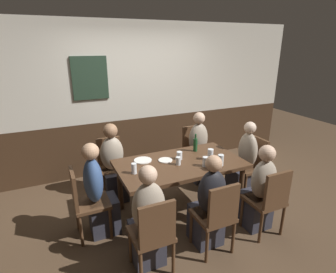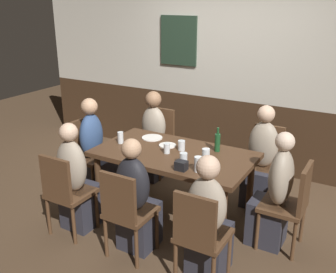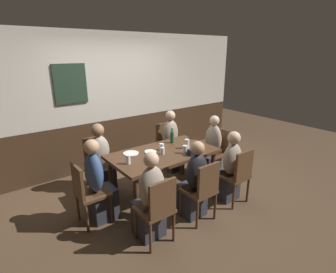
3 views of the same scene
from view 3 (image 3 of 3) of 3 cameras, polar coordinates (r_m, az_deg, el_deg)
ground_plane at (r=4.40m, az=-0.99°, el=-12.46°), size 12.00×12.00×0.00m
wall_back at (r=5.29m, az=-11.88°, el=7.57°), size 6.40×0.13×2.60m
dining_table at (r=4.10m, az=-1.04°, el=-4.50°), size 1.66×0.93×0.74m
chair_head_east at (r=4.95m, az=10.69°, el=-2.79°), size 0.40×0.40×0.88m
chair_mid_near at (r=3.57m, az=7.53°, el=-11.21°), size 0.40×0.40×0.88m
chair_left_near at (r=3.17m, az=-2.30°, el=-15.25°), size 0.40×0.40×0.88m
chair_right_near at (r=4.07m, az=14.95°, el=-7.86°), size 0.40×0.40×0.88m
chair_left_far at (r=4.56m, az=-15.19°, el=-5.01°), size 0.40×0.40×0.88m
chair_right_far at (r=5.22m, az=-0.29°, el=-1.33°), size 0.40×0.40×0.88m
chair_head_west at (r=3.65m, az=-17.31°, el=-11.26°), size 0.40×0.40×0.88m
person_head_east at (r=4.84m, az=9.39°, el=-3.34°), size 0.37×0.34×1.16m
person_mid_near at (r=3.68m, az=5.70°, el=-10.57°), size 0.34×0.37×1.13m
person_left_near at (r=3.29m, az=-3.97°, el=-14.15°), size 0.34×0.37×1.16m
person_right_near at (r=4.17m, az=13.16°, el=-7.39°), size 0.34×0.37×1.13m
person_left_far at (r=4.42m, az=-14.37°, el=-5.73°), size 0.34×0.37×1.16m
person_right_far at (r=5.11m, az=0.81°, el=-1.83°), size 0.34×0.37×1.17m
person_head_west at (r=3.70m, az=-14.95°, el=-10.57°), size 0.37×0.34×1.18m
tumbler_short at (r=4.22m, az=4.17°, el=-1.76°), size 0.08×0.08×0.15m
beer_glass_tall at (r=4.15m, az=-1.41°, el=-2.35°), size 0.08×0.08×0.11m
pint_glass_pale at (r=3.98m, az=-1.21°, el=-3.26°), size 0.06×0.06×0.11m
beer_glass_half at (r=4.01m, az=3.74°, el=-2.94°), size 0.08×0.08×0.13m
tumbler_water at (r=3.68m, az=-8.73°, el=-5.14°), size 0.06×0.06×0.13m
pint_glass_amber at (r=4.09m, az=6.31°, el=-2.45°), size 0.08×0.08×0.15m
beer_bottle_green at (r=4.45m, az=0.89°, el=-0.14°), size 0.06×0.06×0.26m
plate_white_large at (r=4.05m, az=-8.12°, el=-3.66°), size 0.24×0.24×0.01m
plate_white_small at (r=4.09m, az=-3.89°, el=-3.32°), size 0.19×0.19×0.01m
condiment_caddy at (r=3.96m, az=5.20°, el=-3.44°), size 0.11×0.09×0.09m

